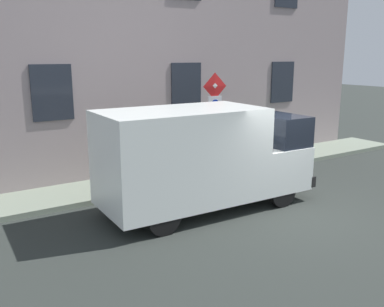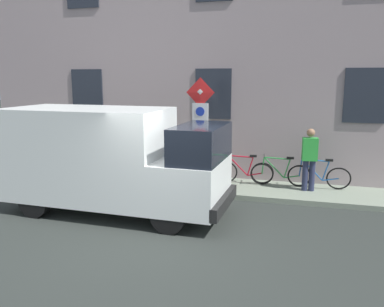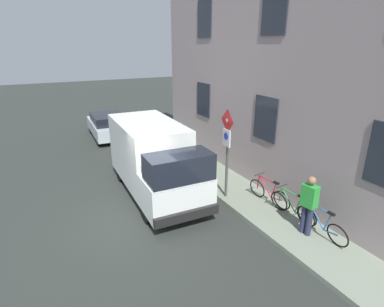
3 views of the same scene
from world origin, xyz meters
The scene contains 10 objects.
ground_plane centered at (0.00, 0.00, 0.00)m, with size 80.00×80.00×0.00m, color #2B302C.
sidewalk_slab centered at (3.82, 0.00, 0.07)m, with size 1.78×17.45×0.14m, color gray.
building_facade centered at (5.05, 0.00, 4.25)m, with size 0.75×15.45×8.49m.
sign_post_stacked centered at (3.14, 0.00, 2.13)m, with size 0.16×0.56×2.95m.
delivery_van centered at (1.23, 1.69, 1.33)m, with size 2.16×5.39×2.50m.
parked_hatchback centered at (1.38, 9.49, 0.73)m, with size 1.90×4.07×1.38m.
bicycle_blue centered at (4.16, -3.15, 0.51)m, with size 0.46×1.71×0.89m.
bicycle_green centered at (4.15, -2.10, 0.51)m, with size 0.46×1.72×0.89m.
bicycle_red centered at (4.15, -1.06, 0.51)m, with size 0.46×1.72×0.89m.
pedestrian centered at (3.90, -2.87, 1.07)m, with size 0.30×0.43×1.72m.
Camera 3 is at (-2.27, -7.85, 5.11)m, focal length 28.60 mm.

